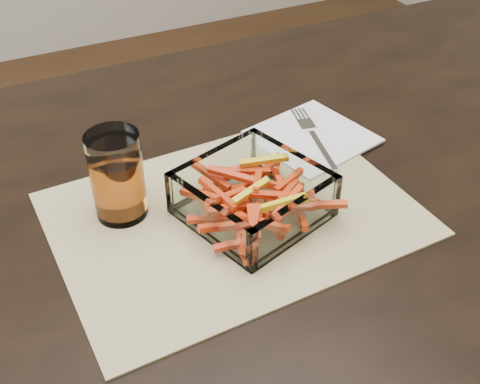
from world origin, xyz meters
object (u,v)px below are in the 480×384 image
at_px(glass_bowl, 253,198).
at_px(tumbler, 118,179).
at_px(fork, 313,135).
at_px(dining_table, 256,234).

distance_m(glass_bowl, tumbler, 0.17).
bearing_deg(tumbler, fork, 7.43).
relative_size(tumbler, fork, 0.67).
bearing_deg(fork, dining_table, -140.16).
distance_m(dining_table, tumbler, 0.24).
bearing_deg(tumbler, glass_bowl, -26.98).
bearing_deg(dining_table, tumbler, 171.87).
bearing_deg(fork, glass_bowl, -131.82).
xyz_separation_m(dining_table, fork, (0.13, 0.07, 0.10)).
height_order(glass_bowl, tumbler, tumbler).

